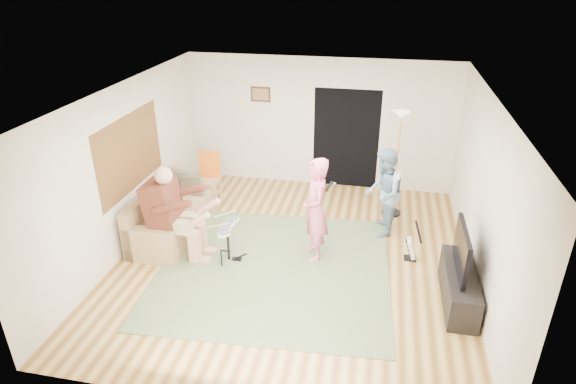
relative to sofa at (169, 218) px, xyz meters
The scene contains 19 objects.
floor 2.34m from the sofa, ahead, with size 6.00×6.00×0.00m, color brown.
walls 2.56m from the sofa, ahead, with size 5.50×6.00×2.70m, color silver, non-canonical shape.
ceiling 3.36m from the sofa, ahead, with size 6.00×6.00×0.00m, color white.
window_blinds 1.36m from the sofa, 156.52° to the right, with size 2.05×2.05×0.00m, color brown.
doorway 3.92m from the sofa, 42.38° to the left, with size 2.10×2.10×0.00m, color black.
picture_frame 3.23m from the sofa, 68.10° to the left, with size 0.42×0.03×0.32m, color #3F2314.
area_rug 2.21m from the sofa, 20.05° to the right, with size 3.56×3.45×0.02m, color #566940.
sofa is the anchor object (origin of this frame).
drummer 0.85m from the sofa, 55.54° to the right, with size 1.00×0.56×1.54m.
drum_kit 1.45m from the sofa, 26.69° to the right, with size 0.36×0.64×0.66m.
singer 2.71m from the sofa, ahead, with size 0.63×0.41×1.71m, color #DB5F82.
microphone 3.02m from the sofa, ahead, with size 0.06×0.06×0.24m, color black, non-canonical shape.
guitarist 3.76m from the sofa, 10.75° to the left, with size 0.77×0.60×1.58m, color #6E8BA2.
guitar_held 4.01m from the sofa, 10.21° to the left, with size 0.12×0.60×0.26m, color silver, non-canonical shape.
guitar_spare 4.18m from the sofa, ahead, with size 0.26×0.23×0.71m.
torchiere_lamp 4.28m from the sofa, 21.14° to the left, with size 0.36×0.36×2.01m.
dining_chair 1.35m from the sofa, 78.40° to the left, with size 0.46×0.48×1.00m.
tv_cabinet 4.90m from the sofa, 12.09° to the right, with size 0.40×1.40×0.50m, color black.
television 4.89m from the sofa, 12.21° to the right, with size 0.06×1.00×0.63m, color black.
Camera 1 is at (1.23, -6.50, 4.37)m, focal length 30.00 mm.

